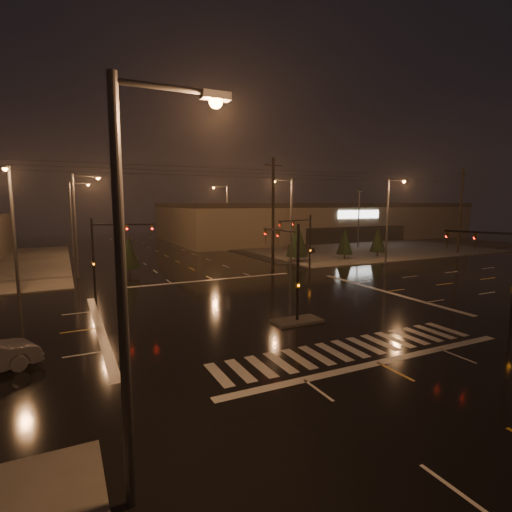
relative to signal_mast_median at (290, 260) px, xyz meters
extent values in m
plane|color=black|center=(0.00, 3.07, -3.75)|extent=(140.00, 140.00, 0.00)
cube|color=#45433D|center=(30.00, 33.07, -3.69)|extent=(36.00, 36.00, 0.12)
cube|color=#45433D|center=(0.00, -0.93, -3.68)|extent=(3.00, 1.60, 0.15)
cube|color=beige|center=(0.00, -5.93, -3.75)|extent=(15.00, 2.60, 0.01)
cube|color=beige|center=(0.00, -7.93, -3.75)|extent=(16.00, 0.50, 0.01)
cube|color=beige|center=(0.00, 14.07, -3.75)|extent=(16.00, 0.50, 0.01)
cube|color=black|center=(35.00, 31.07, -3.71)|extent=(50.00, 24.00, 0.08)
cube|color=#726251|center=(35.00, 49.07, -0.25)|extent=(60.00, 28.00, 7.00)
cube|color=black|center=(35.00, 49.07, 3.05)|extent=(60.20, 28.20, 0.80)
cube|color=white|center=(35.00, 34.97, 1.45)|extent=(9.00, 0.20, 1.40)
cube|color=black|center=(35.00, 35.02, -2.15)|extent=(22.00, 0.15, 2.80)
cylinder|color=black|center=(0.00, -0.93, -0.75)|extent=(0.18, 0.18, 6.00)
cylinder|color=black|center=(0.00, 1.32, 1.75)|extent=(0.12, 4.50, 0.12)
imported|color=#594707|center=(0.00, 3.35, 1.70)|extent=(0.16, 0.20, 1.00)
cube|color=#594707|center=(0.00, -0.93, -1.45)|extent=(0.25, 0.18, 0.35)
cylinder|color=black|center=(10.50, 13.57, -0.75)|extent=(0.18, 0.18, 6.00)
cylinder|color=black|center=(8.15, 12.72, 1.75)|extent=(4.74, 1.82, 0.12)
imported|color=#594707|center=(6.04, 11.95, 1.70)|extent=(0.24, 0.22, 1.00)
cube|color=#594707|center=(10.50, 13.57, -1.45)|extent=(0.25, 0.18, 0.35)
cylinder|color=black|center=(-10.50, 13.57, -0.75)|extent=(0.18, 0.18, 6.00)
cylinder|color=black|center=(-8.15, 12.72, 1.75)|extent=(4.74, 1.82, 0.12)
imported|color=#594707|center=(-6.04, 11.95, 1.70)|extent=(0.24, 0.22, 1.00)
cube|color=#594707|center=(-10.50, 13.57, -1.45)|extent=(0.25, 0.18, 0.35)
cylinder|color=black|center=(9.82, -5.55, 1.75)|extent=(1.48, 3.80, 0.12)
imported|color=#594707|center=(9.20, -3.86, 1.70)|extent=(0.22, 0.24, 1.00)
cylinder|color=#38383A|center=(-11.50, -11.93, 1.25)|extent=(0.24, 0.24, 10.00)
cylinder|color=#38383A|center=(-10.30, -11.93, 6.05)|extent=(2.40, 0.14, 0.14)
cube|color=#38383A|center=(-9.20, -11.93, 6.00)|extent=(0.70, 0.30, 0.18)
sphere|color=orange|center=(-9.20, -11.93, 5.87)|extent=(0.32, 0.32, 0.32)
cylinder|color=#38383A|center=(-11.50, 21.07, 1.25)|extent=(0.24, 0.24, 10.00)
cylinder|color=#38383A|center=(-10.30, 21.07, 6.05)|extent=(2.40, 0.14, 0.14)
cube|color=#38383A|center=(-9.20, 21.07, 6.00)|extent=(0.70, 0.30, 0.18)
sphere|color=orange|center=(-9.20, 21.07, 5.87)|extent=(0.32, 0.32, 0.32)
cylinder|color=#38383A|center=(-11.50, 37.07, 1.25)|extent=(0.24, 0.24, 10.00)
cylinder|color=#38383A|center=(-10.30, 37.07, 6.05)|extent=(2.40, 0.14, 0.14)
cube|color=#38383A|center=(-9.20, 37.07, 6.00)|extent=(0.70, 0.30, 0.18)
sphere|color=orange|center=(-9.20, 37.07, 5.87)|extent=(0.32, 0.32, 0.32)
cylinder|color=#38383A|center=(11.50, 19.07, 1.25)|extent=(0.24, 0.24, 10.00)
cylinder|color=#38383A|center=(10.30, 19.07, 6.05)|extent=(2.40, 0.14, 0.14)
cube|color=#38383A|center=(9.20, 19.07, 6.00)|extent=(0.70, 0.30, 0.18)
sphere|color=orange|center=(9.20, 19.07, 5.87)|extent=(0.32, 0.32, 0.32)
cylinder|color=#38383A|center=(11.50, 39.07, 1.25)|extent=(0.24, 0.24, 10.00)
cylinder|color=#38383A|center=(10.30, 39.07, 6.05)|extent=(2.40, 0.14, 0.14)
cube|color=#38383A|center=(9.20, 39.07, 6.00)|extent=(0.70, 0.30, 0.18)
sphere|color=orange|center=(9.20, 39.07, 5.87)|extent=(0.32, 0.32, 0.32)
cylinder|color=#38383A|center=(-16.00, 14.57, 1.25)|extent=(0.24, 0.24, 10.00)
cylinder|color=#38383A|center=(-16.00, 13.37, 6.05)|extent=(0.14, 2.40, 0.14)
cube|color=#38383A|center=(-16.00, 12.27, 6.00)|extent=(0.30, 0.70, 0.18)
sphere|color=orange|center=(-16.00, 12.27, 5.87)|extent=(0.32, 0.32, 0.32)
cylinder|color=#38383A|center=(22.00, 14.57, 1.25)|extent=(0.24, 0.24, 10.00)
cylinder|color=#38383A|center=(22.00, 13.37, 6.05)|extent=(0.14, 2.40, 0.14)
cube|color=#38383A|center=(22.00, 12.27, 6.00)|extent=(0.30, 0.70, 0.18)
sphere|color=orange|center=(22.00, 12.27, 5.87)|extent=(0.32, 0.32, 0.32)
cylinder|color=black|center=(8.00, 17.07, 2.25)|extent=(0.32, 0.32, 12.00)
cube|color=black|center=(8.00, 17.07, 7.45)|extent=(2.20, 0.12, 0.12)
cylinder|color=black|center=(38.00, 17.07, 2.25)|extent=(0.32, 0.32, 12.00)
cube|color=black|center=(38.00, 17.07, 7.45)|extent=(2.20, 0.12, 0.12)
cylinder|color=black|center=(13.21, 20.41, -3.40)|extent=(0.18, 0.18, 0.70)
cone|color=black|center=(13.21, 20.41, -0.93)|extent=(2.72, 2.72, 4.25)
cylinder|color=black|center=(19.89, 19.70, -3.40)|extent=(0.18, 0.18, 0.70)
cone|color=black|center=(19.89, 19.70, -1.42)|extent=(2.09, 2.09, 3.26)
cylinder|color=black|center=(25.32, 19.56, -3.40)|extent=(0.18, 0.18, 0.70)
cone|color=black|center=(25.32, 19.56, -1.39)|extent=(2.12, 2.12, 3.32)
cylinder|color=black|center=(-6.72, 20.21, -3.40)|extent=(0.18, 0.18, 0.70)
cone|color=black|center=(-6.72, 20.21, -1.40)|extent=(2.11, 2.11, 3.30)
imported|color=black|center=(18.36, 27.61, -2.99)|extent=(2.68, 4.73, 1.52)
camera|label=1|loc=(-12.62, -21.13, 3.51)|focal=28.00mm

